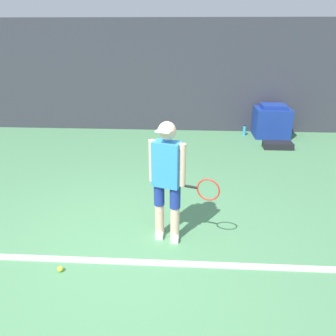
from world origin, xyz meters
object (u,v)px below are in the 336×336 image
tennis_player (168,177)px  equipment_bag (278,145)px  covered_chair (272,121)px  tennis_ball (60,269)px  water_bottle (244,131)px

tennis_player → equipment_bag: tennis_player is taller
tennis_player → covered_chair: tennis_player is taller
covered_chair → equipment_bag: 1.04m
tennis_ball → covered_chair: size_ratio=0.08×
tennis_player → tennis_ball: (-1.21, -0.76, -0.85)m
tennis_player → water_bottle: tennis_player is taller
tennis_ball → tennis_player: bearing=32.1°
tennis_ball → covered_chair: (3.63, 5.52, 0.36)m
water_bottle → tennis_player: bearing=-110.1°
tennis_ball → covered_chair: bearing=56.6°
tennis_player → water_bottle: 5.17m
tennis_ball → equipment_bag: bearing=51.6°
equipment_bag → water_bottle: (-0.63, 1.02, 0.05)m
tennis_ball → equipment_bag: (3.59, 4.54, 0.04)m
equipment_bag → tennis_ball: bearing=-128.4°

